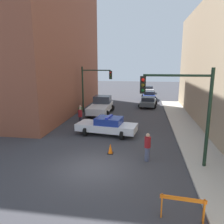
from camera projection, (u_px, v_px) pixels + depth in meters
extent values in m
plane|color=#38383D|center=(93.00, 168.00, 11.72)|extent=(120.00, 120.00, 0.00)
cube|color=#B2ADA3|center=(215.00, 176.00, 10.77)|extent=(2.40, 44.00, 0.12)
cube|color=brown|center=(17.00, 14.00, 24.65)|extent=(14.00, 20.00, 21.96)
cylinder|color=black|center=(209.00, 119.00, 11.22)|extent=(0.18, 0.18, 5.20)
cylinder|color=black|center=(177.00, 75.00, 11.00)|extent=(3.40, 0.12, 0.12)
cube|color=black|center=(143.00, 85.00, 11.36)|extent=(0.30, 0.22, 0.90)
sphere|color=red|center=(143.00, 80.00, 11.16)|extent=(0.18, 0.18, 0.18)
sphere|color=#4C3D0C|center=(143.00, 85.00, 11.22)|extent=(0.18, 0.18, 0.18)
sphere|color=#0C4219|center=(143.00, 90.00, 11.28)|extent=(0.18, 0.18, 0.18)
cylinder|color=black|center=(83.00, 90.00, 24.69)|extent=(0.18, 0.18, 5.20)
cylinder|color=black|center=(96.00, 70.00, 23.98)|extent=(3.20, 0.12, 0.12)
cube|color=black|center=(111.00, 75.00, 23.85)|extent=(0.30, 0.22, 0.90)
sphere|color=red|center=(110.00, 73.00, 23.65)|extent=(0.18, 0.18, 0.18)
sphere|color=#4C3D0C|center=(110.00, 75.00, 23.71)|extent=(0.18, 0.18, 0.18)
sphere|color=#0C4219|center=(110.00, 78.00, 23.77)|extent=(0.18, 0.18, 0.18)
cube|color=white|center=(107.00, 127.00, 17.25)|extent=(4.91, 2.50, 0.55)
cube|color=navy|center=(109.00, 121.00, 17.08)|extent=(2.18, 1.89, 0.52)
cylinder|color=black|center=(85.00, 132.00, 16.93)|extent=(0.31, 0.68, 0.66)
cylinder|color=black|center=(94.00, 126.00, 18.52)|extent=(0.31, 0.68, 0.66)
cylinder|color=black|center=(122.00, 135.00, 16.10)|extent=(0.31, 0.68, 0.66)
cylinder|color=black|center=(127.00, 129.00, 17.69)|extent=(0.31, 0.68, 0.66)
cube|color=#2633BF|center=(109.00, 117.00, 17.01)|extent=(0.39, 1.40, 0.12)
cube|color=silver|center=(101.00, 108.00, 24.16)|extent=(2.01, 5.40, 0.70)
cube|color=#2D333D|center=(102.00, 99.00, 25.04)|extent=(1.84, 1.73, 0.80)
cylinder|color=black|center=(96.00, 108.00, 25.99)|extent=(0.80, 0.26, 0.80)
cylinder|color=black|center=(111.00, 108.00, 25.71)|extent=(0.80, 0.26, 0.80)
cylinder|color=black|center=(89.00, 114.00, 22.76)|extent=(0.80, 0.26, 0.80)
cylinder|color=black|center=(106.00, 114.00, 22.48)|extent=(0.80, 0.26, 0.80)
cube|color=#474C51|center=(148.00, 102.00, 28.51)|extent=(2.18, 4.45, 0.52)
cube|color=#232833|center=(148.00, 99.00, 28.23)|extent=(1.74, 1.94, 0.48)
cylinder|color=black|center=(143.00, 102.00, 30.02)|extent=(0.64, 0.28, 0.62)
cylinder|color=black|center=(155.00, 103.00, 29.63)|extent=(0.64, 0.28, 0.62)
cylinder|color=black|center=(141.00, 106.00, 27.49)|extent=(0.64, 0.28, 0.62)
cylinder|color=black|center=(154.00, 106.00, 27.10)|extent=(0.64, 0.28, 0.62)
cube|color=navy|center=(149.00, 96.00, 34.44)|extent=(1.91, 4.35, 0.52)
cube|color=#232833|center=(149.00, 93.00, 34.16)|extent=(1.63, 1.85, 0.48)
cylinder|color=black|center=(143.00, 96.00, 35.89)|extent=(0.63, 0.24, 0.62)
cylinder|color=black|center=(154.00, 96.00, 35.68)|extent=(0.63, 0.24, 0.62)
cylinder|color=black|center=(144.00, 99.00, 33.31)|extent=(0.63, 0.24, 0.62)
cylinder|color=black|center=(155.00, 99.00, 33.10)|extent=(0.63, 0.24, 0.62)
cube|color=silver|center=(148.00, 90.00, 42.33)|extent=(2.11, 4.42, 0.52)
cube|color=#232833|center=(148.00, 87.00, 42.06)|extent=(1.71, 1.92, 0.48)
cylinder|color=black|center=(143.00, 90.00, 43.75)|extent=(0.63, 0.26, 0.62)
cylinder|color=black|center=(152.00, 90.00, 43.62)|extent=(0.63, 0.26, 0.62)
cylinder|color=black|center=(144.00, 92.00, 41.16)|extent=(0.63, 0.26, 0.62)
cylinder|color=black|center=(153.00, 92.00, 41.03)|extent=(0.63, 0.26, 0.62)
cylinder|color=black|center=(80.00, 121.00, 19.81)|extent=(0.39, 0.39, 0.82)
cylinder|color=maroon|center=(80.00, 113.00, 19.66)|extent=(0.50, 0.50, 0.62)
sphere|color=tan|center=(80.00, 109.00, 19.56)|extent=(0.31, 0.31, 0.22)
cylinder|color=#474C66|center=(81.00, 118.00, 20.88)|extent=(0.40, 0.40, 0.82)
cylinder|color=#236633|center=(80.00, 111.00, 20.73)|extent=(0.51, 0.51, 0.62)
sphere|color=tan|center=(80.00, 106.00, 20.64)|extent=(0.31, 0.31, 0.22)
cylinder|color=#474C66|center=(147.00, 154.00, 12.57)|extent=(0.40, 0.40, 0.82)
cylinder|color=maroon|center=(148.00, 142.00, 12.41)|extent=(0.51, 0.51, 0.62)
sphere|color=tan|center=(148.00, 135.00, 12.32)|extent=(0.31, 0.31, 0.22)
cube|color=orange|center=(183.00, 199.00, 7.69)|extent=(1.60, 0.19, 0.14)
cube|color=orange|center=(162.00, 205.00, 7.94)|extent=(0.06, 0.16, 0.90)
cube|color=orange|center=(204.00, 212.00, 7.60)|extent=(0.06, 0.16, 0.90)
cube|color=black|center=(110.00, 153.00, 13.65)|extent=(0.36, 0.36, 0.04)
cone|color=#F2600C|center=(110.00, 148.00, 13.58)|extent=(0.28, 0.28, 0.62)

